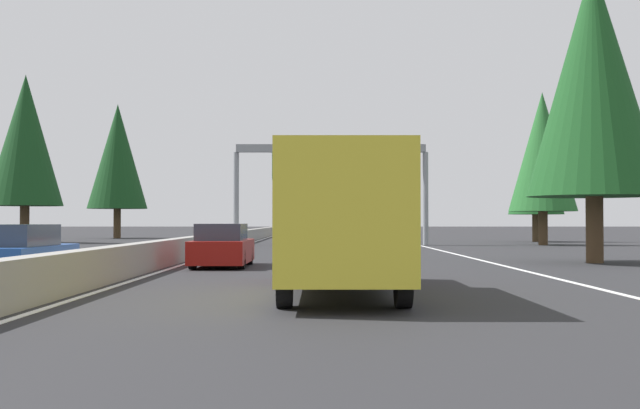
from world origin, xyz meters
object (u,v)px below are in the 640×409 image
(sedan_distant_b, at_px, (346,227))
(conifer_right_mid, at_px, (536,166))
(pickup_far_right, at_px, (343,225))
(box_truck_near_center, at_px, (340,219))
(bus_far_left, at_px, (351,220))
(sign_gantry_overhead, at_px, (334,165))
(conifer_right_foreground, at_px, (593,80))
(sedan_mid_center, at_px, (222,247))
(conifer_left_near, at_px, (25,140))
(minivan_mid_left, at_px, (357,227))
(conifer_left_mid, at_px, (118,157))
(oncoming_near, at_px, (18,255))
(sedan_mid_right, at_px, (324,231))
(conifer_right_near, at_px, (543,152))

(sedan_distant_b, bearing_deg, conifer_right_mid, -168.59)
(pickup_far_right, height_order, conifer_right_mid, conifer_right_mid)
(box_truck_near_center, relative_size, bus_far_left, 0.74)
(sign_gantry_overhead, xyz_separation_m, conifer_right_foreground, (-21.43, -9.33, 1.63))
(pickup_far_right, relative_size, conifer_right_foreground, 0.50)
(sedan_mid_center, distance_m, conifer_left_near, 34.45)
(minivan_mid_left, bearing_deg, sedan_mid_center, 172.01)
(conifer_left_mid, bearing_deg, conifer_left_near, 170.19)
(box_truck_near_center, relative_size, pickup_far_right, 1.52)
(oncoming_near, bearing_deg, sign_gantry_overhead, 163.68)
(conifer_right_foreground, xyz_separation_m, conifer_right_mid, (29.60, -6.12, -1.13))
(sedan_mid_center, relative_size, conifer_right_foreground, 0.39)
(bus_far_left, relative_size, sedan_distant_b, 2.61)
(sign_gantry_overhead, relative_size, minivan_mid_left, 2.54)
(sign_gantry_overhead, height_order, sedan_mid_right, sign_gantry_overhead)
(sedan_mid_center, relative_size, conifer_left_near, 0.37)
(minivan_mid_left, height_order, conifer_right_near, conifer_right_near)
(oncoming_near, bearing_deg, sedan_mid_right, 169.80)
(oncoming_near, xyz_separation_m, conifer_right_foreground, (8.56, -18.11, 6.16))
(sedan_mid_center, height_order, conifer_left_near, conifer_left_near)
(minivan_mid_left, distance_m, bus_far_left, 17.46)
(conifer_right_near, relative_size, conifer_right_mid, 1.06)
(bus_far_left, relative_size, conifer_right_foreground, 1.02)
(bus_far_left, bearing_deg, sedan_mid_center, 173.98)
(bus_far_left, bearing_deg, oncoming_near, 171.00)
(bus_far_left, distance_m, conifer_left_mid, 33.11)
(box_truck_near_center, height_order, conifer_right_mid, conifer_right_mid)
(sedan_mid_center, distance_m, sedan_distant_b, 93.24)
(pickup_far_right, distance_m, sedan_mid_right, 64.92)
(sign_gantry_overhead, height_order, oncoming_near, sign_gantry_overhead)
(pickup_far_right, bearing_deg, sedan_distant_b, -179.75)
(box_truck_near_center, xyz_separation_m, sedan_mid_center, (9.86, 3.75, -0.93))
(box_truck_near_center, xyz_separation_m, conifer_right_foreground, (12.28, -9.80, 5.23))
(minivan_mid_left, xyz_separation_m, conifer_left_near, (-21.57, 24.79, 6.38))
(minivan_mid_left, xyz_separation_m, sedan_distant_b, (42.60, -0.31, -0.27))
(conifer_left_mid, bearing_deg, conifer_right_mid, -108.95)
(minivan_mid_left, height_order, pickup_far_right, pickup_far_right)
(box_truck_near_center, distance_m, conifer_right_mid, 45.00)
(bus_far_left, height_order, oncoming_near, bus_far_left)
(sign_gantry_overhead, distance_m, minivan_mid_left, 26.99)
(sedan_mid_right, height_order, conifer_right_near, conifer_right_near)
(conifer_right_foreground, bearing_deg, conifer_left_near, 49.88)
(pickup_far_right, xyz_separation_m, conifer_right_mid, (-72.37, -12.35, 4.80))
(bus_far_left, relative_size, conifer_right_mid, 1.22)
(sedan_mid_center, height_order, pickup_far_right, pickup_far_right)
(minivan_mid_left, height_order, conifer_right_mid, conifer_right_mid)
(sedan_mid_right, bearing_deg, conifer_left_mid, 76.84)
(pickup_far_right, bearing_deg, conifer_right_foreground, -176.50)
(minivan_mid_left, relative_size, sedan_distant_b, 1.14)
(oncoming_near, bearing_deg, conifer_right_foreground, 115.28)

